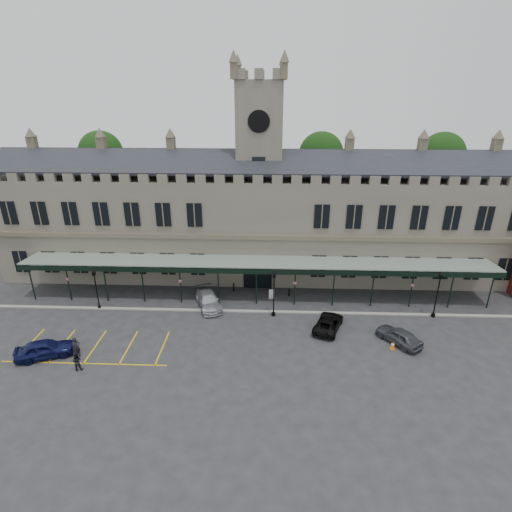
{
  "coord_description": "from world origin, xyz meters",
  "views": [
    {
      "loc": [
        1.4,
        -29.96,
        21.04
      ],
      "look_at": [
        0.0,
        6.0,
        6.0
      ],
      "focal_mm": 28.0,
      "sensor_mm": 36.0,
      "label": 1
    }
  ],
  "objects_px": {
    "station_building": "(259,221)",
    "person_a": "(76,348)",
    "sign_board": "(272,294)",
    "car_van": "(328,323)",
    "lamp_post_mid": "(274,289)",
    "lamp_post_left": "(96,285)",
    "lamp_post_right": "(438,290)",
    "clock_tower": "(259,165)",
    "car_left_a": "(45,349)",
    "traffic_cone": "(393,345)",
    "car_right_a": "(399,336)",
    "person_b": "(77,361)",
    "car_taxi": "(208,300)"
  },
  "relations": [
    {
      "from": "car_van",
      "to": "person_b",
      "type": "bearing_deg",
      "value": 40.11
    },
    {
      "from": "station_building",
      "to": "clock_tower",
      "type": "height_order",
      "value": "clock_tower"
    },
    {
      "from": "lamp_post_right",
      "to": "traffic_cone",
      "type": "height_order",
      "value": "lamp_post_right"
    },
    {
      "from": "traffic_cone",
      "to": "lamp_post_mid",
      "type": "bearing_deg",
      "value": 153.67
    },
    {
      "from": "station_building",
      "to": "car_taxi",
      "type": "xyz_separation_m",
      "value": [
        -5.0,
        -9.45,
        -5.73
      ]
    },
    {
      "from": "lamp_post_left",
      "to": "car_right_a",
      "type": "height_order",
      "value": "lamp_post_left"
    },
    {
      "from": "lamp_post_right",
      "to": "clock_tower",
      "type": "bearing_deg",
      "value": 148.9
    },
    {
      "from": "traffic_cone",
      "to": "car_van",
      "type": "bearing_deg",
      "value": 150.43
    },
    {
      "from": "lamp_post_right",
      "to": "car_right_a",
      "type": "bearing_deg",
      "value": -135.82
    },
    {
      "from": "station_building",
      "to": "car_left_a",
      "type": "distance_m",
      "value": 26.15
    },
    {
      "from": "sign_board",
      "to": "car_van",
      "type": "xyz_separation_m",
      "value": [
        5.38,
        -5.76,
        0.1
      ]
    },
    {
      "from": "car_right_a",
      "to": "person_a",
      "type": "height_order",
      "value": "person_a"
    },
    {
      "from": "car_right_a",
      "to": "person_b",
      "type": "distance_m",
      "value": 27.5
    },
    {
      "from": "station_building",
      "to": "traffic_cone",
      "type": "height_order",
      "value": "station_building"
    },
    {
      "from": "car_van",
      "to": "car_right_a",
      "type": "height_order",
      "value": "car_right_a"
    },
    {
      "from": "lamp_post_mid",
      "to": "station_building",
      "type": "bearing_deg",
      "value": 99.27
    },
    {
      "from": "car_left_a",
      "to": "station_building",
      "type": "bearing_deg",
      "value": -65.13
    },
    {
      "from": "car_left_a",
      "to": "traffic_cone",
      "type": "bearing_deg",
      "value": -107.22
    },
    {
      "from": "station_building",
      "to": "lamp_post_right",
      "type": "bearing_deg",
      "value": -30.9
    },
    {
      "from": "traffic_cone",
      "to": "car_right_a",
      "type": "bearing_deg",
      "value": 50.17
    },
    {
      "from": "sign_board",
      "to": "car_taxi",
      "type": "xyz_separation_m",
      "value": [
        -6.62,
        -1.96,
        0.2
      ]
    },
    {
      "from": "lamp_post_mid",
      "to": "traffic_cone",
      "type": "height_order",
      "value": "lamp_post_mid"
    },
    {
      "from": "lamp_post_left",
      "to": "car_left_a",
      "type": "bearing_deg",
      "value": -99.02
    },
    {
      "from": "station_building",
      "to": "person_a",
      "type": "distance_m",
      "value": 24.31
    },
    {
      "from": "sign_board",
      "to": "car_left_a",
      "type": "distance_m",
      "value": 22.13
    },
    {
      "from": "lamp_post_left",
      "to": "sign_board",
      "type": "xyz_separation_m",
      "value": [
        17.9,
        2.86,
        -2.14
      ]
    },
    {
      "from": "station_building",
      "to": "person_a",
      "type": "relative_size",
      "value": 31.41
    },
    {
      "from": "lamp_post_left",
      "to": "sign_board",
      "type": "bearing_deg",
      "value": 9.07
    },
    {
      "from": "lamp_post_left",
      "to": "lamp_post_right",
      "type": "bearing_deg",
      "value": -0.51
    },
    {
      "from": "car_van",
      "to": "person_a",
      "type": "relative_size",
      "value": 2.39
    },
    {
      "from": "lamp_post_right",
      "to": "person_a",
      "type": "height_order",
      "value": "lamp_post_right"
    },
    {
      "from": "station_building",
      "to": "traffic_cone",
      "type": "distance_m",
      "value": 21.22
    },
    {
      "from": "clock_tower",
      "to": "traffic_cone",
      "type": "height_order",
      "value": "clock_tower"
    },
    {
      "from": "car_van",
      "to": "station_building",
      "type": "bearing_deg",
      "value": -40.04
    },
    {
      "from": "car_taxi",
      "to": "person_a",
      "type": "height_order",
      "value": "person_a"
    },
    {
      "from": "person_a",
      "to": "person_b",
      "type": "bearing_deg",
      "value": -125.14
    },
    {
      "from": "clock_tower",
      "to": "car_left_a",
      "type": "bearing_deg",
      "value": -133.38
    },
    {
      "from": "lamp_post_mid",
      "to": "person_a",
      "type": "bearing_deg",
      "value": -156.06
    },
    {
      "from": "clock_tower",
      "to": "car_right_a",
      "type": "bearing_deg",
      "value": -49.82
    },
    {
      "from": "station_building",
      "to": "lamp_post_mid",
      "type": "distance_m",
      "value": 11.74
    },
    {
      "from": "lamp_post_mid",
      "to": "car_right_a",
      "type": "bearing_deg",
      "value": -20.77
    },
    {
      "from": "traffic_cone",
      "to": "person_b",
      "type": "relative_size",
      "value": 0.41
    },
    {
      "from": "lamp_post_mid",
      "to": "person_a",
      "type": "height_order",
      "value": "lamp_post_mid"
    },
    {
      "from": "clock_tower",
      "to": "lamp_post_mid",
      "type": "distance_m",
      "value": 15.17
    },
    {
      "from": "sign_board",
      "to": "car_taxi",
      "type": "bearing_deg",
      "value": -178.93
    },
    {
      "from": "car_van",
      "to": "car_right_a",
      "type": "bearing_deg",
      "value": -176.81
    },
    {
      "from": "car_van",
      "to": "person_a",
      "type": "bearing_deg",
      "value": 35.5
    },
    {
      "from": "station_building",
      "to": "car_taxi",
      "type": "relative_size",
      "value": 11.85
    },
    {
      "from": "car_right_a",
      "to": "traffic_cone",
      "type": "bearing_deg",
      "value": 12.95
    },
    {
      "from": "lamp_post_left",
      "to": "person_a",
      "type": "height_order",
      "value": "lamp_post_left"
    }
  ]
}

